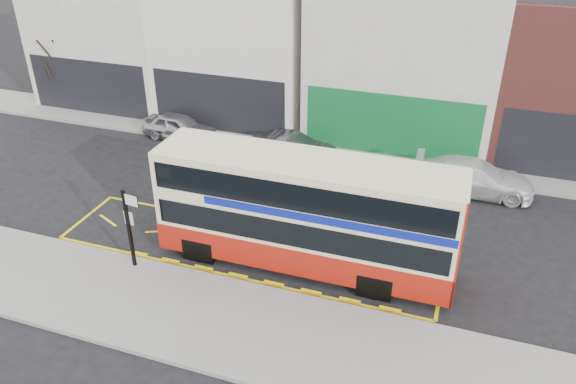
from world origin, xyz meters
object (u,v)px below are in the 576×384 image
at_px(bus_stop_post, 129,222).
at_px(car_white, 474,177).
at_px(street_tree_left, 52,46).
at_px(car_silver, 179,127).
at_px(double_decker_bus, 306,212).
at_px(car_grey, 292,149).
at_px(street_tree_right, 518,82).

height_order(bus_stop_post, car_white, bus_stop_post).
distance_m(car_white, street_tree_left, 23.87).
bearing_deg(car_silver, street_tree_left, 82.24).
bearing_deg(double_decker_bus, street_tree_left, 150.69).
bearing_deg(car_grey, street_tree_left, 78.04).
distance_m(bus_stop_post, car_silver, 11.22).
height_order(car_grey, car_white, car_white).
xyz_separation_m(car_silver, street_tree_right, (15.90, 2.38, 3.37)).
bearing_deg(car_grey, car_white, -93.24).
height_order(car_grey, street_tree_right, street_tree_right).
relative_size(car_white, street_tree_right, 0.85).
height_order(double_decker_bus, bus_stop_post, double_decker_bus).
height_order(car_silver, street_tree_left, street_tree_left).
relative_size(bus_stop_post, car_grey, 0.71).
distance_m(car_grey, street_tree_right, 10.53).
xyz_separation_m(bus_stop_post, street_tree_right, (11.93, 12.79, 2.10)).
bearing_deg(car_silver, car_grey, -91.84).
height_order(car_grey, street_tree_left, street_tree_left).
height_order(bus_stop_post, street_tree_left, street_tree_left).
distance_m(car_silver, car_grey, 6.45).
relative_size(car_grey, car_white, 0.84).
xyz_separation_m(double_decker_bus, car_white, (5.24, 7.31, -1.42)).
height_order(double_decker_bus, car_white, double_decker_bus).
bearing_deg(street_tree_right, car_silver, -171.50).
distance_m(car_grey, car_white, 8.29).
relative_size(car_white, street_tree_left, 0.94).
bearing_deg(street_tree_left, car_silver, -12.34).
xyz_separation_m(car_grey, street_tree_right, (9.49, 3.10, 3.35)).
bearing_deg(car_white, car_silver, 83.59).
relative_size(bus_stop_post, street_tree_left, 0.56).
relative_size(double_decker_bus, car_white, 2.04).
relative_size(car_silver, street_tree_right, 0.66).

